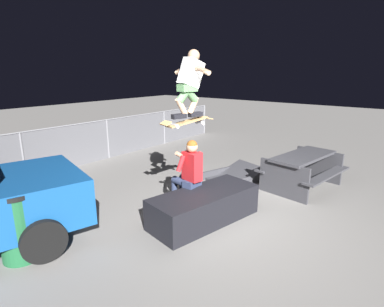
# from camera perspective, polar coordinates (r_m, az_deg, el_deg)

# --- Properties ---
(ground_plane) EXTENTS (40.00, 40.00, 0.00)m
(ground_plane) POSITION_cam_1_polar(r_m,az_deg,el_deg) (5.54, 5.48, -11.92)
(ground_plane) COLOR slate
(ledge_box_main) EXTENTS (2.06, 1.14, 0.53)m
(ledge_box_main) POSITION_cam_1_polar(r_m,az_deg,el_deg) (5.34, 2.28, -9.77)
(ledge_box_main) COLOR black
(ledge_box_main) RESTS_ON ground
(person_sitting_on_ledge) EXTENTS (0.60, 0.78, 1.36)m
(person_sitting_on_ledge) POSITION_cam_1_polar(r_m,az_deg,el_deg) (5.48, -0.75, -3.43)
(person_sitting_on_ledge) COLOR #2D3856
(person_sitting_on_ledge) RESTS_ON ground
(skateboard) EXTENTS (1.04, 0.42, 0.14)m
(skateboard) POSITION_cam_1_polar(r_m,az_deg,el_deg) (5.31, -0.86, 5.90)
(skateboard) COLOR #AD8451
(skater_airborne) EXTENTS (0.64, 0.88, 1.12)m
(skater_airborne) POSITION_cam_1_polar(r_m,az_deg,el_deg) (5.28, -0.39, 13.34)
(skater_airborne) COLOR black
(kicker_ramp) EXTENTS (1.39, 1.23, 0.41)m
(kicker_ramp) POSITION_cam_1_polar(r_m,az_deg,el_deg) (7.36, 7.98, -4.42)
(kicker_ramp) COLOR #38383D
(kicker_ramp) RESTS_ON ground
(picnic_table_back) EXTENTS (1.88, 1.58, 0.75)m
(picnic_table_back) POSITION_cam_1_polar(r_m,az_deg,el_deg) (7.15, 19.83, -2.15)
(picnic_table_back) COLOR #38383D
(picnic_table_back) RESTS_ON ground
(trash_bin) EXTENTS (0.53, 0.53, 0.98)m
(trash_bin) POSITION_cam_1_polar(r_m,az_deg,el_deg) (4.87, -29.52, -11.48)
(trash_bin) COLOR #19512D
(trash_bin) RESTS_ON ground
(fence_back) EXTENTS (12.05, 0.05, 1.16)m
(fence_back) POSITION_cam_1_polar(r_m,az_deg,el_deg) (8.69, -21.68, 1.49)
(fence_back) COLOR slate
(fence_back) RESTS_ON ground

